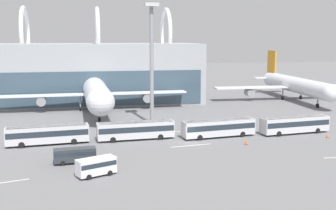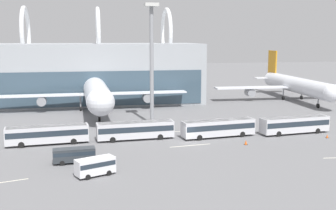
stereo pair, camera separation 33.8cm
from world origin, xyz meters
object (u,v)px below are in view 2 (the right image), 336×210
object	(u,v)px
airliner_at_gate_far	(294,84)
shuttle_bus_3	(295,124)
service_van_foreground	(74,154)
traffic_cone_1	(327,136)
airliner_at_gate_near	(96,90)
shuttle_bus_2	(218,127)
traffic_cone_0	(246,142)
shuttle_bus_1	(135,129)
shuttle_bus_0	(47,133)
floodlight_mast	(152,51)
traffic_cone_2	(88,148)
service_van_crossing	(95,165)

from	to	relation	value
airliner_at_gate_far	shuttle_bus_3	distance (m)	45.14
service_van_foreground	traffic_cone_1	bearing A→B (deg)	4.94
airliner_at_gate_near	shuttle_bus_2	xyz separation A→B (m)	(21.09, -31.84, -3.21)
airliner_at_gate_near	traffic_cone_0	size ratio (longest dim) A/B	57.85
shuttle_bus_1	traffic_cone_1	xyz separation A→B (m)	(33.94, -5.17, -1.55)
shuttle_bus_1	service_van_foreground	bearing A→B (deg)	-133.20
shuttle_bus_0	service_van_foreground	distance (m)	12.69
shuttle_bus_1	shuttle_bus_2	distance (m)	14.92
floodlight_mast	traffic_cone_2	world-z (taller)	floodlight_mast
service_van_foreground	floodlight_mast	world-z (taller)	floodlight_mast
shuttle_bus_0	shuttle_bus_2	distance (m)	29.78
shuttle_bus_0	traffic_cone_2	bearing A→B (deg)	-42.97
airliner_at_gate_far	service_van_foreground	xyz separation A→B (m)	(-60.33, -51.67, -3.22)
traffic_cone_1	shuttle_bus_3	bearing A→B (deg)	134.12
airliner_at_gate_far	floodlight_mast	bearing A→B (deg)	-58.09
shuttle_bus_2	service_van_crossing	bearing A→B (deg)	-148.90
shuttle_bus_3	traffic_cone_2	xyz separation A→B (m)	(-38.07, -4.71, -1.57)
floodlight_mast	traffic_cone_2	distance (m)	26.96
floodlight_mast	shuttle_bus_1	bearing A→B (deg)	-110.95
service_van_foreground	floodlight_mast	size ratio (longest dim) A/B	0.25
traffic_cone_0	service_van_crossing	bearing A→B (deg)	-155.15
airliner_at_gate_far	traffic_cone_0	distance (m)	56.67
service_van_crossing	traffic_cone_0	world-z (taller)	service_van_crossing
shuttle_bus_1	service_van_crossing	distance (m)	20.07
airliner_at_gate_near	airliner_at_gate_far	world-z (taller)	airliner_at_gate_near
airliner_at_gate_far	shuttle_bus_0	size ratio (longest dim) A/B	3.37
service_van_foreground	shuttle_bus_0	bearing A→B (deg)	107.47
traffic_cone_0	shuttle_bus_2	bearing A→B (deg)	115.77
shuttle_bus_1	floodlight_mast	world-z (taller)	floodlight_mast
airliner_at_gate_near	floodlight_mast	world-z (taller)	floodlight_mast
shuttle_bus_3	traffic_cone_0	bearing A→B (deg)	-159.65
airliner_at_gate_near	shuttle_bus_0	distance (m)	32.76
floodlight_mast	traffic_cone_0	bearing A→B (deg)	-56.82
shuttle_bus_1	floodlight_mast	xyz separation A→B (m)	(4.88, 12.74, 13.17)
shuttle_bus_1	traffic_cone_1	bearing A→B (deg)	-12.32
shuttle_bus_1	shuttle_bus_2	world-z (taller)	same
shuttle_bus_0	service_van_foreground	xyz separation A→B (m)	(4.70, -11.78, -0.58)
shuttle_bus_2	traffic_cone_2	bearing A→B (deg)	-176.20
traffic_cone_1	shuttle_bus_2	bearing A→B (deg)	167.59
airliner_at_gate_near	shuttle_bus_1	xyz separation A→B (m)	(6.20, -30.87, -3.21)
service_van_crossing	service_van_foreground	bearing A→B (deg)	-89.37
traffic_cone_2	traffic_cone_0	bearing A→B (deg)	-3.18
service_van_foreground	floodlight_mast	xyz separation A→B (m)	(15.07, 25.08, 13.75)
floodlight_mast	service_van_foreground	bearing A→B (deg)	-120.99
airliner_at_gate_far	traffic_cone_0	size ratio (longest dim) A/B	58.51
airliner_at_gate_near	shuttle_bus_3	size ratio (longest dim) A/B	3.33
traffic_cone_0	shuttle_bus_3	bearing A→B (deg)	27.26
shuttle_bus_1	traffic_cone_0	xyz separation A→B (m)	(17.81, -7.03, -1.48)
shuttle_bus_3	service_van_foreground	distance (m)	41.58
floodlight_mast	traffic_cone_0	xyz separation A→B (m)	(12.93, -19.78, -14.65)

